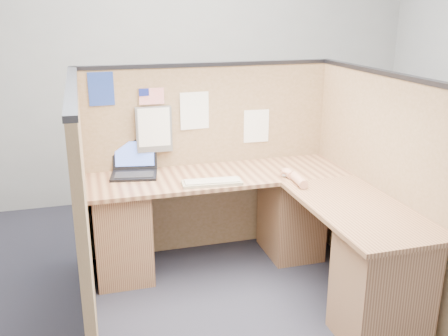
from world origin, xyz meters
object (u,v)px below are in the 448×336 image
object	(u,v)px
l_desk	(259,233)
keyboard	(212,182)
laptop	(133,166)
mouse	(287,174)

from	to	relation	value
l_desk	keyboard	xyz separation A→B (m)	(-0.29, 0.19, 0.35)
laptop	keyboard	xyz separation A→B (m)	(0.51, -0.39, -0.05)
keyboard	mouse	bearing A→B (deg)	5.46
l_desk	laptop	bearing A→B (deg)	144.31
l_desk	laptop	world-z (taller)	laptop
laptop	mouse	distance (m)	1.16
l_desk	keyboard	size ratio (longest dim) A/B	4.46
laptop	mouse	size ratio (longest dim) A/B	3.89
l_desk	mouse	xyz separation A→B (m)	(0.28, 0.20, 0.36)
laptop	mouse	xyz separation A→B (m)	(1.09, -0.38, -0.04)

